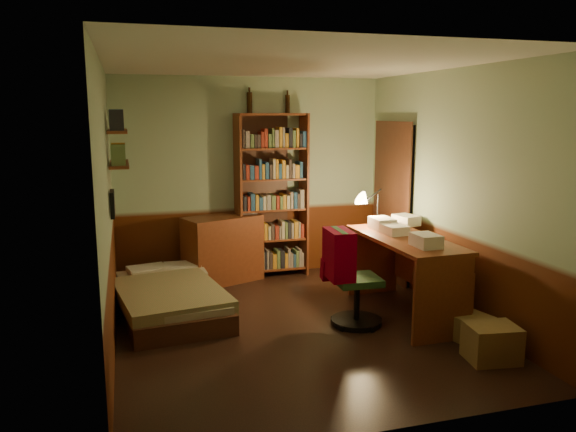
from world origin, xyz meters
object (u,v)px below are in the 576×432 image
object	(u,v)px
bed	(169,288)
cardboard_box_b	(472,328)
office_chair	(357,277)
mini_stereo	(247,208)
dresser	(223,249)
cardboard_box_a	(492,343)
desk	(404,276)
bookshelf	(272,196)
desk_lamp	(378,200)

from	to	relation	value
bed	cardboard_box_b	size ratio (longest dim) A/B	5.36
office_chair	cardboard_box_b	bearing A→B (deg)	-34.64
mini_stereo	bed	bearing A→B (deg)	-132.82
bed	dresser	distance (m)	1.25
dresser	cardboard_box_a	bearing A→B (deg)	-79.17
bed	desk	distance (m)	2.54
mini_stereo	bookshelf	size ratio (longest dim) A/B	0.12
bookshelf	office_chair	size ratio (longest dim) A/B	2.15
dresser	bookshelf	xyz separation A→B (m)	(0.67, 0.08, 0.64)
office_chair	cardboard_box_b	xyz separation A→B (m)	(0.89, -0.69, -0.38)
dresser	cardboard_box_b	size ratio (longest dim) A/B	2.81
bed	office_chair	world-z (taller)	office_chair
dresser	cardboard_box_a	size ratio (longest dim) A/B	2.24
cardboard_box_a	cardboard_box_b	world-z (taller)	cardboard_box_a
bed	desk	world-z (taller)	desk
bookshelf	desk	bearing A→B (deg)	-68.05
desk	cardboard_box_b	world-z (taller)	desk
desk_lamp	mini_stereo	bearing A→B (deg)	118.87
dresser	cardboard_box_b	world-z (taller)	dresser
office_chair	mini_stereo	bearing A→B (deg)	112.80
bookshelf	desk_lamp	world-z (taller)	bookshelf
mini_stereo	cardboard_box_a	xyz separation A→B (m)	(1.51, -3.13, -0.76)
desk_lamp	office_chair	distance (m)	1.26
bookshelf	office_chair	xyz separation A→B (m)	(0.39, -1.96, -0.57)
desk	cardboard_box_b	bearing A→B (deg)	-71.35
cardboard_box_b	dresser	bearing A→B (deg)	127.18
office_chair	desk_lamp	bearing A→B (deg)	58.16
mini_stereo	office_chair	world-z (taller)	office_chair
desk	cardboard_box_b	size ratio (longest dim) A/B	4.65
desk_lamp	cardboard_box_b	world-z (taller)	desk_lamp
desk_lamp	office_chair	bearing A→B (deg)	-146.31
bed	desk_lamp	size ratio (longest dim) A/B	3.24
cardboard_box_a	desk	bearing A→B (deg)	99.27
dresser	bookshelf	distance (m)	0.94
bed	cardboard_box_a	world-z (taller)	bed
desk_lamp	desk	bearing A→B (deg)	-113.59
bed	office_chair	bearing A→B (deg)	-32.69
bed	bookshelf	world-z (taller)	bookshelf
mini_stereo	bookshelf	xyz separation A→B (m)	(0.33, -0.04, 0.15)
desk_lamp	cardboard_box_a	bearing A→B (deg)	-106.33
mini_stereo	cardboard_box_b	size ratio (longest dim) A/B	0.73
desk_lamp	cardboard_box_a	distance (m)	2.24
cardboard_box_a	bookshelf	bearing A→B (deg)	110.92
cardboard_box_a	cardboard_box_b	bearing A→B (deg)	77.44
office_chair	cardboard_box_b	world-z (taller)	office_chair
mini_stereo	office_chair	distance (m)	2.17
mini_stereo	desk	xyz separation A→B (m)	(1.30, -1.88, -0.49)
cardboard_box_b	bookshelf	bearing A→B (deg)	115.68
bed	cardboard_box_b	xyz separation A→B (m)	(2.71, -1.60, -0.15)
bed	cardboard_box_a	size ratio (longest dim) A/B	4.28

